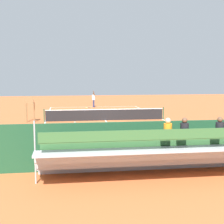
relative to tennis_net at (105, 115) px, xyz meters
The scene contains 13 objects.
ground_plane 0.50m from the tennis_net, ahead, with size 60.00×60.00×0.00m, color #BC6033.
court_line_markings 0.50m from the tennis_net, 90.00° to the right, with size 10.10×22.20×0.01m.
tennis_net is the anchor object (origin of this frame).
backdrop_wall 14.01m from the tennis_net, 90.00° to the left, with size 18.00×0.16×2.00m, color #1E4C2D.
bleacher_stand 15.38m from the tennis_net, 90.02° to the left, with size 9.06×2.40×2.48m.
umpire_chair 6.25m from the tennis_net, ahead, with size 0.67×0.67×2.14m.
courtside_bench 13.69m from the tennis_net, 104.12° to the left, with size 1.80×0.40×0.93m.
equipment_bag 13.46m from the tennis_net, 95.36° to the left, with size 0.90×0.36×0.36m, color black.
tennis_player 10.71m from the tennis_net, 89.75° to the right, with size 0.40×0.55×1.93m.
tennis_racket 10.13m from the tennis_net, 84.97° to the right, with size 0.58×0.39×0.03m.
tennis_ball_near 6.82m from the tennis_net, 97.24° to the right, with size 0.07×0.07×0.07m, color #CCDB33.
tennis_ball_far 7.74m from the tennis_net, 91.48° to the right, with size 0.07×0.07×0.07m, color #CCDB33.
line_judge 13.65m from the tennis_net, 77.04° to the left, with size 0.40×0.55×1.93m.
Camera 1 is at (3.40, 27.54, 4.10)m, focal length 52.90 mm.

